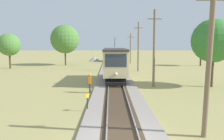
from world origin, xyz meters
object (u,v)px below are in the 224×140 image
(utility_pole_mid, at_px, (138,46))
(tree_right_far, at_px, (201,42))
(utility_pole_far, at_px, (130,48))
(tree_left_far, at_px, (65,39))
(freight_car, at_px, (112,55))
(tree_right_near, at_px, (9,45))
(tree_left_near, at_px, (214,41))
(red_tram, at_px, (115,63))
(utility_pole_foreground, at_px, (209,60))
(trackside_signal_marker, at_px, (87,101))
(track_worker, at_px, (90,82))
(gravel_pile, at_px, (94,59))
(utility_pole_near_tram, at_px, (154,48))

(utility_pole_mid, relative_size, tree_right_far, 1.23)
(utility_pole_far, distance_m, tree_left_far, 14.14)
(freight_car, height_order, tree_right_far, tree_right_far)
(tree_right_near, distance_m, tree_right_far, 35.71)
(tree_left_near, height_order, tree_right_near, tree_left_near)
(red_tram, height_order, utility_pole_foreground, utility_pole_foreground)
(utility_pole_far, relative_size, tree_right_near, 1.07)
(red_tram, height_order, tree_left_far, tree_left_far)
(trackside_signal_marker, bearing_deg, freight_car, 87.13)
(freight_car, distance_m, track_worker, 35.47)
(utility_pole_far, height_order, gravel_pile, utility_pole_far)
(tree_right_near, bearing_deg, utility_pole_mid, -10.20)
(utility_pole_foreground, distance_m, gravel_pile, 46.09)
(tree_left_far, bearing_deg, gravel_pile, 62.56)
(red_tram, bearing_deg, freight_car, 90.01)
(red_tram, relative_size, utility_pole_far, 1.30)
(red_tram, relative_size, utility_pole_near_tram, 1.10)
(tree_right_near, bearing_deg, tree_left_far, 35.23)
(red_tram, distance_m, tree_left_near, 10.56)
(utility_pole_near_tram, height_order, tree_left_near, utility_pole_near_tram)
(utility_pole_foreground, bearing_deg, tree_left_far, 111.06)
(freight_car, relative_size, trackside_signal_marker, 4.41)
(utility_pole_near_tram, bearing_deg, track_worker, -154.48)
(red_tram, bearing_deg, tree_right_near, 143.01)
(utility_pole_mid, distance_m, tree_left_far, 16.91)
(utility_pole_far, distance_m, tree_left_near, 27.14)
(utility_pole_foreground, relative_size, gravel_pile, 2.46)
(utility_pole_foreground, bearing_deg, gravel_pile, 100.48)
(trackside_signal_marker, bearing_deg, track_worker, 93.35)
(track_worker, bearing_deg, utility_pole_near_tram, -156.99)
(tree_left_near, bearing_deg, tree_right_near, 148.90)
(trackside_signal_marker, distance_m, gravel_pile, 41.12)
(freight_car, bearing_deg, utility_pole_near_tram, -83.13)
(tree_left_far, bearing_deg, red_tram, -63.95)
(utility_pole_near_tram, relative_size, tree_right_near, 1.27)
(utility_pole_foreground, height_order, utility_pole_far, utility_pole_foreground)
(trackside_signal_marker, distance_m, tree_right_far, 35.23)
(utility_pole_near_tram, distance_m, tree_right_far, 24.73)
(utility_pole_mid, bearing_deg, gravel_pile, 112.68)
(utility_pole_near_tram, xyz_separation_m, trackside_signal_marker, (-5.95, -8.40, -3.32))
(utility_pole_far, xyz_separation_m, tree_left_far, (-13.56, -3.53, 1.88))
(utility_pole_mid, distance_m, gravel_pile, 21.96)
(tree_left_near, bearing_deg, utility_pole_near_tram, 177.20)
(tree_right_near, xyz_separation_m, tree_left_far, (8.56, 6.04, 1.08))
(trackside_signal_marker, bearing_deg, tree_left_near, 34.48)
(utility_pole_near_tram, height_order, utility_pole_far, utility_pole_near_tram)
(red_tram, xyz_separation_m, utility_pole_near_tram, (3.90, -2.87, 1.79))
(freight_car, distance_m, tree_right_near, 24.26)
(tree_right_far, bearing_deg, red_tram, -133.87)
(freight_car, bearing_deg, gravel_pile, 176.85)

